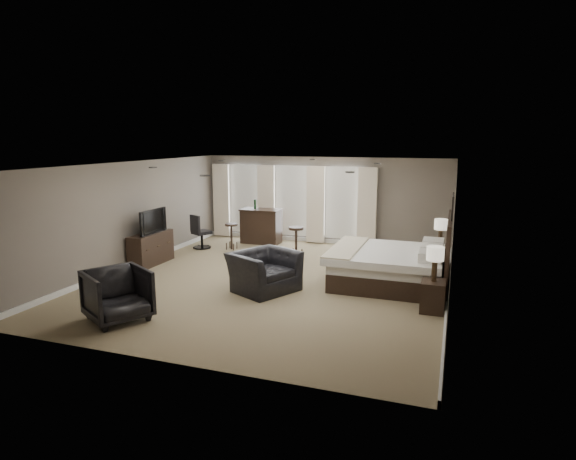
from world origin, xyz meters
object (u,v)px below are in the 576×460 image
(lamp_far, at_px, (441,232))
(desk_chair, at_px, (202,231))
(dresser, at_px, (151,249))
(armchair_near, at_px, (264,265))
(lamp_near, at_px, (435,264))
(armchair_far, at_px, (117,293))
(tv, at_px, (150,230))
(nightstand_far, at_px, (439,258))
(bar_stool_right, at_px, (296,242))
(nightstand_near, at_px, (433,296))
(bar_stool_left, at_px, (231,236))
(bed, at_px, (395,250))
(bar_counter, at_px, (261,226))

(lamp_far, xyz_separation_m, desk_chair, (-6.59, 0.25, -0.45))
(dresser, relative_size, armchair_near, 1.08)
(lamp_far, bearing_deg, lamp_near, -90.00)
(armchair_far, bearing_deg, tv, 57.02)
(nightstand_far, relative_size, dresser, 0.46)
(lamp_near, height_order, bar_stool_right, lamp_near)
(tv, xyz_separation_m, desk_chair, (0.33, 1.99, -0.37))
(nightstand_near, distance_m, lamp_near, 0.61)
(bar_stool_right, bearing_deg, lamp_far, -1.28)
(nightstand_near, height_order, bar_stool_left, bar_stool_left)
(armchair_far, bearing_deg, dresser, 57.02)
(armchair_near, distance_m, desk_chair, 4.40)
(bed, distance_m, lamp_near, 1.71)
(bed, relative_size, nightstand_far, 3.85)
(nightstand_far, bearing_deg, nightstand_near, -90.00)
(bar_stool_left, height_order, bar_stool_right, bar_stool_right)
(nightstand_near, bearing_deg, lamp_far, 90.00)
(armchair_far, distance_m, bar_stool_left, 5.64)
(lamp_far, relative_size, bar_stool_left, 0.85)
(bar_stool_right, bearing_deg, bed, -29.03)
(armchair_near, distance_m, bar_stool_right, 2.89)
(bed, xyz_separation_m, lamp_far, (0.89, 1.45, 0.18))
(bed, distance_m, nightstand_near, 1.77)
(armchair_near, height_order, bar_counter, armchair_near)
(nightstand_near, xyz_separation_m, nightstand_far, (0.00, 2.90, 0.03))
(nightstand_near, distance_m, armchair_far, 5.68)
(lamp_far, xyz_separation_m, bar_stool_left, (-5.72, 0.43, -0.57))
(armchair_near, bearing_deg, nightstand_far, -23.43)
(bed, relative_size, bar_stool_left, 3.24)
(nightstand_far, bearing_deg, bed, -121.54)
(bar_counter, bearing_deg, bar_stool_right, -41.49)
(lamp_far, xyz_separation_m, bar_counter, (-5.23, 1.48, -0.42))
(bar_stool_right, distance_m, desk_chair, 2.94)
(armchair_far, bearing_deg, bar_counter, 30.79)
(tv, bearing_deg, bar_counter, -27.64)
(dresser, xyz_separation_m, bar_stool_left, (1.20, 2.17, -0.03))
(bed, distance_m, bar_counter, 5.25)
(lamp_near, xyz_separation_m, bar_counter, (-5.23, 4.38, -0.38))
(nightstand_far, relative_size, lamp_far, 0.99)
(tv, distance_m, armchair_far, 3.87)
(nightstand_far, height_order, bar_stool_left, bar_stool_left)
(lamp_far, bearing_deg, bed, -121.54)
(bed, bearing_deg, nightstand_far, 58.46)
(bed, bearing_deg, armchair_far, -139.03)
(tv, bearing_deg, dresser, -180.00)
(tv, xyz_separation_m, armchair_far, (1.72, -3.45, -0.37))
(lamp_near, bearing_deg, tv, 170.49)
(bed, distance_m, tv, 6.04)
(armchair_far, distance_m, desk_chair, 5.61)
(lamp_near, bearing_deg, bar_counter, 140.06)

